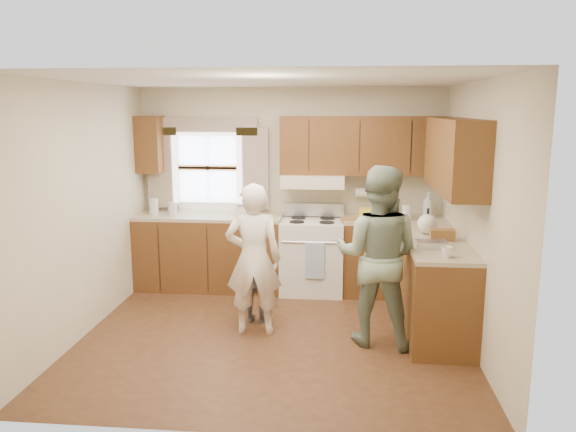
# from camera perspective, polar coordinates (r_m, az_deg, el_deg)

# --- Properties ---
(room) EXTENTS (3.80, 3.80, 3.80)m
(room) POSITION_cam_1_polar(r_m,az_deg,el_deg) (5.40, -1.46, 0.26)
(room) COLOR #452515
(room) RESTS_ON ground
(kitchen_fixtures) EXTENTS (3.80, 2.25, 2.15)m
(kitchen_fixtures) POSITION_cam_1_polar(r_m,az_deg,el_deg) (6.50, 5.10, -1.65)
(kitchen_fixtures) COLOR #40210D
(kitchen_fixtures) RESTS_ON ground
(stove) EXTENTS (0.76, 0.67, 1.07)m
(stove) POSITION_cam_1_polar(r_m,az_deg,el_deg) (6.95, 2.47, -3.95)
(stove) COLOR silver
(stove) RESTS_ON ground
(woman_left) EXTENTS (0.59, 0.41, 1.54)m
(woman_left) POSITION_cam_1_polar(r_m,az_deg,el_deg) (5.61, -3.51, -4.41)
(woman_left) COLOR white
(woman_left) RESTS_ON ground
(woman_right) EXTENTS (0.97, 0.83, 1.73)m
(woman_right) POSITION_cam_1_polar(r_m,az_deg,el_deg) (5.42, 9.08, -4.03)
(woman_right) COLOR #264736
(woman_right) RESTS_ON ground
(child) EXTENTS (0.51, 0.23, 0.85)m
(child) POSITION_cam_1_polar(r_m,az_deg,el_deg) (5.98, -3.21, -6.85)
(child) COLOR slate
(child) RESTS_ON ground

